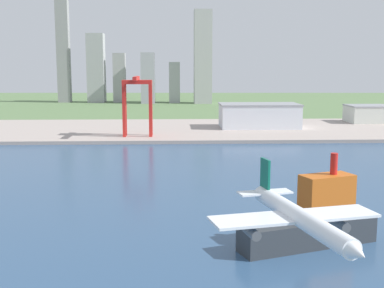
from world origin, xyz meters
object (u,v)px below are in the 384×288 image
warehouse_main (259,115)px  warehouse_annex (368,114)px  container_barge (314,221)px  port_crane_red (137,95)px  airplane_landing (299,217)px

warehouse_main → warehouse_annex: warehouse_main is taller
container_barge → warehouse_annex: bearing=66.4°
container_barge → port_crane_red: size_ratio=1.01×
airplane_landing → warehouse_main: 328.97m
port_crane_red → warehouse_main: size_ratio=0.66×
airplane_landing → warehouse_annex: 391.10m
port_crane_red → container_barge: bearing=-73.2°
airplane_landing → container_barge: bearing=71.1°
airplane_landing → warehouse_annex: bearing=67.1°
container_barge → warehouse_annex: container_barge is taller
airplane_landing → port_crane_red: port_crane_red is taller
port_crane_red → warehouse_annex: bearing=22.9°
warehouse_main → warehouse_annex: size_ratio=1.76×
warehouse_annex → airplane_landing: bearing=-112.9°
warehouse_main → warehouse_annex: bearing=18.4°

